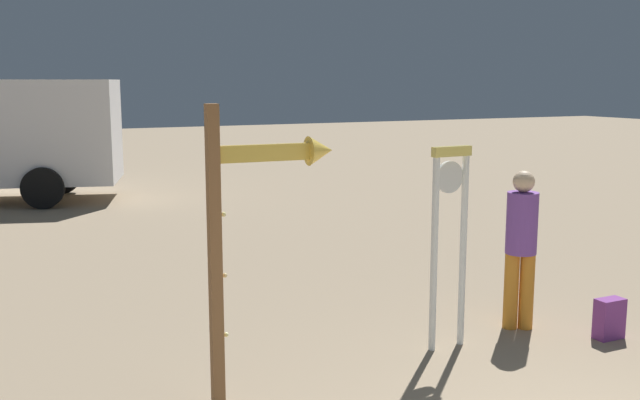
{
  "coord_description": "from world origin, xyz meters",
  "views": [
    {
      "loc": [
        -3.88,
        -3.08,
        2.74
      ],
      "look_at": [
        0.17,
        5.39,
        1.2
      ],
      "focal_mm": 40.91,
      "sensor_mm": 36.0,
      "label": 1
    }
  ],
  "objects_px": {
    "arrow_sign": "(255,212)",
    "backpack": "(609,319)",
    "standing_clock": "(449,229)",
    "person_near_clock": "(521,241)"
  },
  "relations": [
    {
      "from": "arrow_sign",
      "to": "backpack",
      "type": "relative_size",
      "value": 5.83
    },
    {
      "from": "backpack",
      "to": "standing_clock",
      "type": "bearing_deg",
      "value": 162.53
    },
    {
      "from": "standing_clock",
      "to": "backpack",
      "type": "distance_m",
      "value": 2.09
    },
    {
      "from": "arrow_sign",
      "to": "backpack",
      "type": "distance_m",
      "value": 4.22
    },
    {
      "from": "standing_clock",
      "to": "person_near_clock",
      "type": "relative_size",
      "value": 1.18
    },
    {
      "from": "standing_clock",
      "to": "person_near_clock",
      "type": "bearing_deg",
      "value": 7.09
    },
    {
      "from": "arrow_sign",
      "to": "backpack",
      "type": "xyz_separation_m",
      "value": [
        3.96,
        -0.16,
        -1.45
      ]
    },
    {
      "from": "standing_clock",
      "to": "arrow_sign",
      "type": "relative_size",
      "value": 0.82
    },
    {
      "from": "standing_clock",
      "to": "backpack",
      "type": "height_order",
      "value": "standing_clock"
    },
    {
      "from": "arrow_sign",
      "to": "person_near_clock",
      "type": "relative_size",
      "value": 1.44
    }
  ]
}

